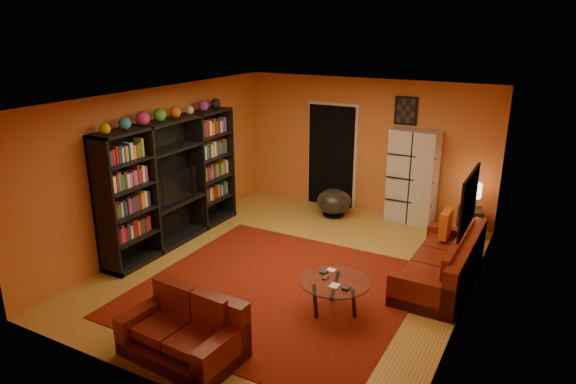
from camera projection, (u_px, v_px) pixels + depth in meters
The scene contains 20 objects.
floor at pixel (293, 268), 7.85m from camera, with size 6.00×6.00×0.00m, color olive.
ceiling at pixel (293, 98), 7.03m from camera, with size 6.00×6.00×0.00m, color white.
wall_back at pixel (366, 146), 9.95m from camera, with size 6.00×6.00×0.00m, color #C3652A.
wall_front at pixel (147, 271), 4.94m from camera, with size 6.00×6.00×0.00m, color #C3652A.
wall_left at pixel (161, 166), 8.57m from camera, with size 6.00×6.00×0.00m, color #C3652A.
wall_right at pixel (472, 217), 6.31m from camera, with size 6.00×6.00×0.00m, color #C3652A.
rug at pixel (276, 289), 7.22m from camera, with size 3.60×3.60×0.01m, color #58120A.
doorway at pixel (331, 156), 10.32m from camera, with size 0.95×0.10×2.04m, color black.
wall_art_right at pixel (469, 201), 5.97m from camera, with size 0.03×1.00×0.70m, color black.
wall_art_back at pixel (406, 111), 9.35m from camera, with size 0.42×0.03×0.52m, color black.
entertainment_unit at pixel (173, 182), 8.55m from camera, with size 0.45×3.00×2.10m, color black.
tv at pixel (173, 187), 8.49m from camera, with size 0.12×0.94×0.54m, color black.
sofa at pixel (446, 264), 7.35m from camera, with size 0.91×2.15×0.85m.
loveseat at pixel (187, 330), 5.77m from camera, with size 1.38×0.89×0.85m.
throw_pillow at pixel (446, 224), 7.90m from camera, with size 0.12×0.42×0.42m, color #DB5618.
coffee_table at pixel (335, 284), 6.53m from camera, with size 0.91×0.91×0.45m.
storage_cabinet at pixel (412, 177), 9.46m from camera, with size 0.87×0.39×1.74m, color beige.
bowl_chair at pixel (334, 202), 9.91m from camera, with size 0.66×0.66×0.54m.
side_table at pixel (469, 222), 8.98m from camera, with size 0.40×0.40×0.50m, color black.
table_lamp at pixel (473, 191), 8.80m from camera, with size 0.28×0.28×0.46m.
Camera 1 is at (3.31, -6.26, 3.58)m, focal length 32.00 mm.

